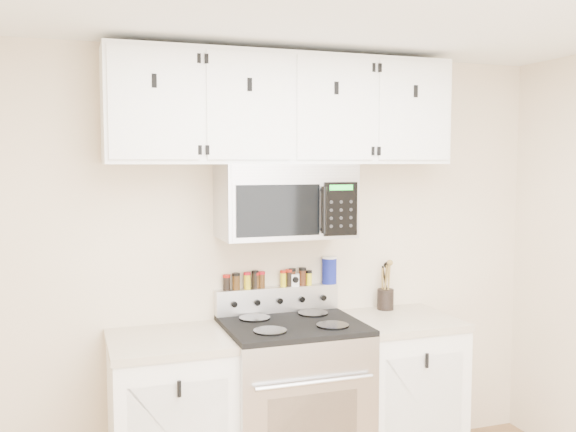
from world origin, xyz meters
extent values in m
cube|color=#C7B495|center=(0.00, 1.75, 1.25)|extent=(3.50, 0.01, 2.50)
cube|color=#B7B7BA|center=(0.00, 1.43, 0.46)|extent=(0.76, 0.65, 0.92)
cube|color=black|center=(0.00, 1.11, 0.45)|extent=(0.50, 0.02, 0.40)
cube|color=black|center=(0.00, 1.43, 0.94)|extent=(0.76, 0.65, 0.03)
cube|color=#B7B7BA|center=(0.00, 1.71, 1.03)|extent=(0.76, 0.08, 0.15)
cylinder|color=black|center=(-0.18, 1.28, 0.96)|extent=(0.18, 0.18, 0.01)
cylinder|color=black|center=(0.18, 1.28, 0.96)|extent=(0.18, 0.18, 0.01)
cylinder|color=black|center=(-0.18, 1.57, 0.96)|extent=(0.18, 0.18, 0.01)
cylinder|color=black|center=(0.18, 1.57, 0.96)|extent=(0.18, 0.18, 0.01)
cube|color=white|center=(-0.69, 1.45, 0.44)|extent=(0.62, 0.60, 0.88)
cube|color=tan|center=(-0.69, 1.45, 0.90)|extent=(0.64, 0.62, 0.04)
cube|color=white|center=(0.69, 1.45, 0.44)|extent=(0.62, 0.60, 0.88)
cube|color=tan|center=(0.69, 1.45, 0.90)|extent=(0.64, 0.62, 0.04)
cube|color=#9E9EA3|center=(0.00, 1.56, 1.63)|extent=(0.76, 0.38, 0.42)
cube|color=#B7B7BA|center=(0.00, 1.36, 1.80)|extent=(0.73, 0.01, 0.08)
cube|color=black|center=(-0.10, 1.36, 1.59)|extent=(0.47, 0.01, 0.28)
cube|color=black|center=(0.26, 1.36, 1.59)|extent=(0.20, 0.01, 0.30)
cylinder|color=black|center=(0.15, 1.33, 1.59)|extent=(0.03, 0.03, 0.26)
cube|color=white|center=(0.00, 1.58, 2.15)|extent=(2.00, 0.33, 0.62)
cube|color=white|center=(-0.75, 1.41, 2.15)|extent=(0.46, 0.01, 0.57)
cube|color=black|center=(-0.75, 1.41, 2.26)|extent=(0.02, 0.01, 0.07)
cube|color=white|center=(-0.25, 1.41, 2.15)|extent=(0.46, 0.01, 0.57)
cube|color=black|center=(-0.25, 1.41, 2.26)|extent=(0.03, 0.01, 0.07)
cube|color=white|center=(0.25, 1.41, 2.15)|extent=(0.46, 0.01, 0.57)
cube|color=black|center=(0.25, 1.41, 2.26)|extent=(0.03, 0.01, 0.07)
cube|color=white|center=(0.75, 1.41, 2.15)|extent=(0.46, 0.01, 0.57)
cube|color=black|center=(0.75, 1.41, 2.26)|extent=(0.02, 0.01, 0.07)
cylinder|color=black|center=(0.70, 1.66, 0.98)|extent=(0.10, 0.10, 0.13)
cylinder|color=olive|center=(0.70, 1.66, 1.08)|extent=(0.01, 0.01, 0.24)
cylinder|color=olive|center=(0.72, 1.65, 1.09)|extent=(0.01, 0.01, 0.26)
cylinder|color=olive|center=(0.69, 1.67, 1.08)|extent=(0.01, 0.01, 0.23)
cylinder|color=black|center=(0.71, 1.68, 1.08)|extent=(0.01, 0.01, 0.23)
cylinder|color=olive|center=(0.70, 1.64, 1.09)|extent=(0.01, 0.01, 0.25)
cube|color=white|center=(0.11, 1.71, 1.14)|extent=(0.08, 0.07, 0.07)
cylinder|color=navy|center=(0.34, 1.71, 1.18)|extent=(0.09, 0.09, 0.16)
cylinder|color=white|center=(0.34, 1.71, 1.26)|extent=(0.09, 0.09, 0.01)
cylinder|color=black|center=(-0.31, 1.71, 1.14)|extent=(0.04, 0.04, 0.08)
cylinder|color=#9B120B|center=(-0.31, 1.71, 1.18)|extent=(0.04, 0.04, 0.02)
cylinder|color=#452B10|center=(-0.25, 1.71, 1.14)|extent=(0.04, 0.04, 0.08)
cylinder|color=black|center=(-0.25, 1.71, 1.19)|extent=(0.05, 0.05, 0.02)
cylinder|color=gold|center=(-0.19, 1.71, 1.14)|extent=(0.04, 0.04, 0.08)
cylinder|color=#AF0D1B|center=(-0.19, 1.71, 1.19)|extent=(0.04, 0.04, 0.02)
cylinder|color=black|center=(-0.14, 1.71, 1.15)|extent=(0.04, 0.04, 0.09)
cylinder|color=black|center=(-0.14, 1.71, 1.20)|extent=(0.04, 0.04, 0.02)
cylinder|color=#3C240E|center=(-0.13, 1.71, 1.14)|extent=(0.04, 0.04, 0.08)
cylinder|color=#9D110C|center=(-0.13, 1.71, 1.19)|extent=(0.04, 0.04, 0.02)
cylinder|color=#462A10|center=(-0.10, 1.71, 1.14)|extent=(0.04, 0.04, 0.08)
cylinder|color=#B10D1A|center=(-0.10, 1.71, 1.19)|extent=(0.04, 0.04, 0.02)
cylinder|color=yellow|center=(0.04, 1.71, 1.14)|extent=(0.04, 0.04, 0.08)
cylinder|color=#AA1A0D|center=(0.04, 1.71, 1.19)|extent=(0.04, 0.04, 0.02)
cylinder|color=black|center=(0.08, 1.71, 1.14)|extent=(0.04, 0.04, 0.09)
cylinder|color=#A01A0C|center=(0.08, 1.71, 1.20)|extent=(0.04, 0.04, 0.02)
cylinder|color=#452010|center=(0.10, 1.71, 1.15)|extent=(0.04, 0.04, 0.09)
cylinder|color=black|center=(0.10, 1.71, 1.20)|extent=(0.04, 0.04, 0.02)
cylinder|color=#411F0F|center=(0.16, 1.71, 1.15)|extent=(0.04, 0.04, 0.09)
cylinder|color=black|center=(0.16, 1.71, 1.20)|extent=(0.05, 0.05, 0.02)
cylinder|color=yellow|center=(0.21, 1.71, 1.14)|extent=(0.04, 0.04, 0.07)
cylinder|color=black|center=(0.21, 1.71, 1.18)|extent=(0.04, 0.04, 0.02)
camera|label=1|loc=(-1.17, -1.92, 1.85)|focal=40.00mm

